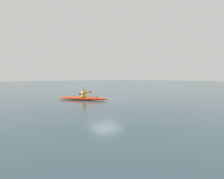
# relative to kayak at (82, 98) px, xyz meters

# --- Properties ---
(ground_plane) EXTENTS (160.00, 160.00, 0.00)m
(ground_plane) POSITION_rel_kayak_xyz_m (-1.68, 1.05, -0.15)
(ground_plane) COLOR #334C56
(kayak) EXTENTS (3.12, 4.03, 0.29)m
(kayak) POSITION_rel_kayak_xyz_m (0.00, 0.00, 0.00)
(kayak) COLOR red
(kayak) RESTS_ON ground
(kayaker) EXTENTS (2.01, 1.46, 0.70)m
(kayaker) POSITION_rel_kayak_xyz_m (-0.09, 0.12, 0.43)
(kayaker) COLOR yellow
(kayaker) RESTS_ON kayak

